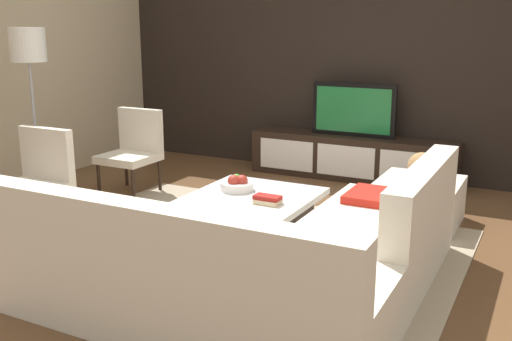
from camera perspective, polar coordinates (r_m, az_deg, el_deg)
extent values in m
plane|color=brown|center=(4.77, -0.05, -7.34)|extent=(14.00, 14.00, 0.00)
cube|color=black|center=(6.96, 10.42, 11.03)|extent=(6.40, 0.12, 2.80)
cube|color=tan|center=(4.81, -1.11, -7.09)|extent=(3.38, 2.40, 0.01)
cube|color=black|center=(6.83, 9.26, 1.26)|extent=(2.36, 0.43, 0.50)
cube|color=white|center=(6.88, 2.95, 1.53)|extent=(0.67, 0.01, 0.35)
cube|color=white|center=(6.62, 8.65, 0.89)|extent=(0.67, 0.01, 0.35)
cube|color=white|center=(6.44, 14.75, 0.20)|extent=(0.67, 0.01, 0.35)
cube|color=black|center=(6.73, 9.44, 5.82)|extent=(0.96, 0.05, 0.60)
cube|color=#1E7238|center=(6.70, 9.36, 5.79)|extent=(0.86, 0.01, 0.50)
cube|color=beige|center=(3.56, -6.96, -11.34)|extent=(2.41, 0.85, 0.44)
cube|color=beige|center=(3.15, -10.62, -6.71)|extent=(2.41, 0.18, 0.40)
cube|color=beige|center=(4.26, 11.14, -7.15)|extent=(0.85, 1.53, 0.44)
cube|color=beige|center=(4.06, 15.96, -2.31)|extent=(0.18, 1.53, 0.40)
cube|color=red|center=(3.87, -16.02, -4.47)|extent=(0.36, 0.20, 0.22)
cube|color=red|center=(4.53, 12.66, -2.62)|extent=(0.60, 0.44, 0.06)
cube|color=black|center=(4.84, -0.56, -4.94)|extent=(0.78, 0.86, 0.33)
cube|color=white|center=(4.78, -0.56, -2.79)|extent=(0.98, 1.07, 0.05)
cylinder|color=black|center=(5.10, -20.74, -4.60)|extent=(0.04, 0.04, 0.38)
cylinder|color=black|center=(5.70, -20.91, -2.66)|extent=(0.04, 0.04, 0.38)
cylinder|color=black|center=(5.37, -17.46, -3.40)|extent=(0.04, 0.04, 0.38)
cube|color=beige|center=(5.35, -21.00, -1.63)|extent=(0.56, 0.50, 0.08)
cube|color=beige|center=(5.42, -19.62, 1.58)|extent=(0.56, 0.08, 0.45)
cylinder|color=#A5A5AA|center=(6.32, -20.04, -2.70)|extent=(0.28, 0.28, 0.02)
cylinder|color=#A5A5AA|center=(6.16, -20.58, 3.49)|extent=(0.03, 0.03, 1.36)
cylinder|color=white|center=(6.08, -21.27, 11.30)|extent=(0.33, 0.33, 0.32)
cube|color=beige|center=(5.45, 15.53, -2.89)|extent=(0.70, 0.70, 0.40)
cylinder|color=silver|center=(4.93, -1.87, -1.54)|extent=(0.28, 0.28, 0.07)
sphere|color=#B23326|center=(4.90, -1.37, -0.98)|extent=(0.10, 0.10, 0.10)
sphere|color=#4C8C33|center=(4.93, -1.93, -0.87)|extent=(0.10, 0.10, 0.10)
sphere|color=#B23326|center=(4.89, -2.19, -1.00)|extent=(0.10, 0.10, 0.10)
cylinder|color=black|center=(6.30, -15.01, -0.69)|extent=(0.04, 0.04, 0.38)
cylinder|color=black|center=(6.01, -11.82, -1.20)|extent=(0.04, 0.04, 0.38)
cylinder|color=black|center=(6.62, -12.47, 0.17)|extent=(0.04, 0.04, 0.38)
cylinder|color=black|center=(6.34, -9.33, -0.28)|extent=(0.04, 0.04, 0.38)
cube|color=beige|center=(6.27, -12.25, 1.20)|extent=(0.53, 0.52, 0.08)
cube|color=beige|center=(6.38, -11.12, 3.91)|extent=(0.53, 0.08, 0.45)
sphere|color=#AD8451|center=(5.37, 15.75, 0.41)|extent=(0.24, 0.24, 0.24)
cube|color=#CCB78C|center=(4.57, 1.15, -3.04)|extent=(0.19, 0.14, 0.03)
cube|color=maroon|center=(4.56, 1.11, -2.63)|extent=(0.21, 0.11, 0.03)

